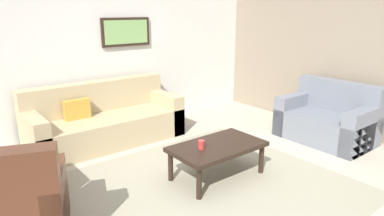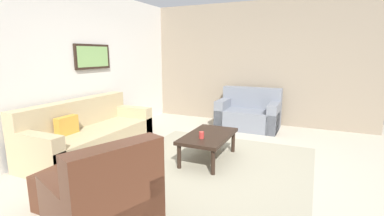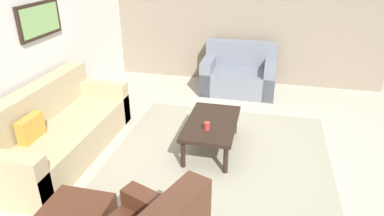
{
  "view_description": "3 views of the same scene",
  "coord_description": "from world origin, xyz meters",
  "px_view_note": "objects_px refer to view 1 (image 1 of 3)",
  "views": [
    {
      "loc": [
        -2.28,
        -2.6,
        1.93
      ],
      "look_at": [
        -0.02,
        0.25,
        0.89
      ],
      "focal_mm": 32.17,
      "sensor_mm": 36.0,
      "label": 1
    },
    {
      "loc": [
        -3.55,
        -1.32,
        1.64
      ],
      "look_at": [
        0.2,
        0.4,
        0.82
      ],
      "focal_mm": 25.79,
      "sensor_mm": 36.0,
      "label": 2
    },
    {
      "loc": [
        -3.57,
        -0.48,
        2.45
      ],
      "look_at": [
        -0.09,
        0.33,
        0.75
      ],
      "focal_mm": 31.77,
      "sensor_mm": 36.0,
      "label": 3
    }
  ],
  "objects_px": {
    "couch_loveseat": "(329,120)",
    "framed_artwork": "(126,32)",
    "cup": "(201,145)",
    "ottoman": "(30,180)",
    "coffee_table": "(217,149)",
    "armchair_leather": "(15,213)",
    "couch_main": "(104,122)"
  },
  "relations": [
    {
      "from": "framed_artwork",
      "to": "couch_loveseat",
      "type": "bearing_deg",
      "value": -50.56
    },
    {
      "from": "armchair_leather",
      "to": "cup",
      "type": "xyz_separation_m",
      "value": [
        1.93,
        -0.1,
        0.15
      ]
    },
    {
      "from": "couch_main",
      "to": "ottoman",
      "type": "bearing_deg",
      "value": -141.41
    },
    {
      "from": "couch_loveseat",
      "to": "cup",
      "type": "bearing_deg",
      "value": 176.35
    },
    {
      "from": "framed_artwork",
      "to": "cup",
      "type": "bearing_deg",
      "value": -98.73
    },
    {
      "from": "cup",
      "to": "coffee_table",
      "type": "bearing_deg",
      "value": -5.16
    },
    {
      "from": "armchair_leather",
      "to": "cup",
      "type": "bearing_deg",
      "value": -2.86
    },
    {
      "from": "ottoman",
      "to": "cup",
      "type": "relative_size",
      "value": 5.58
    },
    {
      "from": "armchair_leather",
      "to": "ottoman",
      "type": "distance_m",
      "value": 0.83
    },
    {
      "from": "couch_main",
      "to": "cup",
      "type": "height_order",
      "value": "couch_main"
    },
    {
      "from": "couch_loveseat",
      "to": "framed_artwork",
      "type": "bearing_deg",
      "value": 129.44
    },
    {
      "from": "couch_main",
      "to": "ottoman",
      "type": "height_order",
      "value": "couch_main"
    },
    {
      "from": "ottoman",
      "to": "cup",
      "type": "bearing_deg",
      "value": -28.0
    },
    {
      "from": "couch_main",
      "to": "couch_loveseat",
      "type": "xyz_separation_m",
      "value": [
        2.73,
        -2.08,
        0.0
      ]
    },
    {
      "from": "couch_main",
      "to": "framed_artwork",
      "type": "relative_size",
      "value": 2.63
    },
    {
      "from": "armchair_leather",
      "to": "framed_artwork",
      "type": "distance_m",
      "value": 3.45
    },
    {
      "from": "couch_main",
      "to": "framed_artwork",
      "type": "bearing_deg",
      "value": 31.7
    },
    {
      "from": "couch_loveseat",
      "to": "armchair_leather",
      "type": "bearing_deg",
      "value": 176.7
    },
    {
      "from": "coffee_table",
      "to": "couch_loveseat",
      "type": "bearing_deg",
      "value": -3.5
    },
    {
      "from": "couch_main",
      "to": "armchair_leather",
      "type": "bearing_deg",
      "value": -131.45
    },
    {
      "from": "couch_main",
      "to": "cup",
      "type": "bearing_deg",
      "value": -80.68
    },
    {
      "from": "ottoman",
      "to": "armchair_leather",
      "type": "bearing_deg",
      "value": -110.78
    },
    {
      "from": "cup",
      "to": "couch_loveseat",
      "type": "bearing_deg",
      "value": -3.65
    },
    {
      "from": "cup",
      "to": "framed_artwork",
      "type": "bearing_deg",
      "value": 81.27
    },
    {
      "from": "ottoman",
      "to": "coffee_table",
      "type": "distance_m",
      "value": 2.07
    },
    {
      "from": "cup",
      "to": "couch_main",
      "type": "bearing_deg",
      "value": 99.32
    },
    {
      "from": "couch_loveseat",
      "to": "coffee_table",
      "type": "relative_size",
      "value": 1.19
    },
    {
      "from": "couch_main",
      "to": "armchair_leather",
      "type": "relative_size",
      "value": 2.15
    },
    {
      "from": "couch_loveseat",
      "to": "framed_artwork",
      "type": "distance_m",
      "value": 3.48
    },
    {
      "from": "ottoman",
      "to": "cup",
      "type": "xyz_separation_m",
      "value": [
        1.64,
        -0.87,
        0.26
      ]
    },
    {
      "from": "couch_loveseat",
      "to": "coffee_table",
      "type": "bearing_deg",
      "value": 176.5
    },
    {
      "from": "couch_loveseat",
      "to": "coffee_table",
      "type": "height_order",
      "value": "couch_loveseat"
    }
  ]
}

